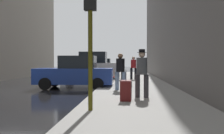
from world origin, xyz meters
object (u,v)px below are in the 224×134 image
object	(u,v)px
fire_hydrant	(112,76)
parked_dark_green_sedan	(100,68)
duffel_bag	(129,84)
pedestrian_with_fedora	(120,66)
pedestrian_with_beanie	(142,71)
pedestrian_in_red_jacket	(133,67)
parked_blue_sedan	(75,73)
parked_white_van	(91,67)
pedestrian_in_jeans	(120,69)
traffic_light	(90,14)
rolling_suitcase	(126,90)

from	to	relation	value
fire_hydrant	parked_dark_green_sedan	bearing A→B (deg)	101.11
duffel_bag	parked_dark_green_sedan	bearing A→B (deg)	102.79
fire_hydrant	pedestrian_with_fedora	size ratio (longest dim) A/B	0.40
pedestrian_with_beanie	pedestrian_in_red_jacket	bearing A→B (deg)	90.33
duffel_bag	parked_blue_sedan	bearing A→B (deg)	168.27
parked_white_van	pedestrian_in_jeans	size ratio (longest dim) A/B	2.70
pedestrian_in_jeans	pedestrian_with_fedora	size ratio (longest dim) A/B	0.96
traffic_light	rolling_suitcase	bearing A→B (deg)	61.90
fire_hydrant	traffic_light	distance (m)	10.30
parked_white_van	rolling_suitcase	xyz separation A→B (m)	(2.81, -11.33, -0.54)
pedestrian_with_beanie	pedestrian_with_fedora	bearing A→B (deg)	96.32
pedestrian_in_red_jacket	duffel_bag	bearing A→B (deg)	-93.84
parked_dark_green_sedan	rolling_suitcase	size ratio (longest dim) A/B	4.05
parked_dark_green_sedan	pedestrian_with_fedora	distance (m)	7.54
pedestrian_in_red_jacket	pedestrian_with_fedora	distance (m)	1.01
pedestrian_with_beanie	duffel_bag	distance (m)	3.90
parked_white_van	pedestrian_with_fedora	bearing A→B (deg)	-24.32
fire_hydrant	pedestrian_with_beanie	xyz separation A→B (m)	(1.59, -7.53, 0.64)
traffic_light	pedestrian_in_jeans	world-z (taller)	traffic_light
fire_hydrant	duffel_bag	bearing A→B (deg)	-73.18
pedestrian_in_jeans	duffel_bag	xyz separation A→B (m)	(0.40, 1.29, -0.81)
pedestrian_in_red_jacket	rolling_suitcase	distance (m)	10.41
pedestrian_in_red_jacket	pedestrian_with_fedora	bearing A→B (deg)	-174.43
parked_white_van	pedestrian_in_red_jacket	bearing A→B (deg)	-16.00
pedestrian_with_beanie	pedestrian_in_jeans	distance (m)	2.62
pedestrian_with_fedora	duffel_bag	distance (m)	5.88
rolling_suitcase	parked_blue_sedan	bearing A→B (deg)	118.83
pedestrian_in_red_jacket	pedestrian_with_fedora	size ratio (longest dim) A/B	0.96
parked_white_van	traffic_light	bearing A→B (deg)	-81.96
pedestrian_in_jeans	pedestrian_with_fedora	xyz separation A→B (m)	(-0.20, 7.08, 0.03)
traffic_light	pedestrian_in_red_jacket	xyz separation A→B (m)	(1.48, 12.17, -1.65)
pedestrian_with_beanie	pedestrian_in_jeans	size ratio (longest dim) A/B	1.04
parked_dark_green_sedan	traffic_light	world-z (taller)	traffic_light
pedestrian_with_beanie	pedestrian_with_fedora	world-z (taller)	same
traffic_light	duffel_bag	size ratio (longest dim) A/B	8.18
pedestrian_in_red_jacket	rolling_suitcase	xyz separation A→B (m)	(-0.52, -10.38, -0.61)
parked_white_van	parked_blue_sedan	bearing A→B (deg)	-90.00
parked_dark_green_sedan	duffel_bag	size ratio (longest dim) A/B	9.57
pedestrian_with_fedora	pedestrian_in_red_jacket	bearing A→B (deg)	5.57
parked_dark_green_sedan	parked_blue_sedan	bearing A→B (deg)	-90.00
parked_white_van	pedestrian_in_red_jacket	distance (m)	3.47
parked_white_van	pedestrian_in_red_jacket	size ratio (longest dim) A/B	2.70
pedestrian_with_fedora	parked_white_van	bearing A→B (deg)	155.68
traffic_light	pedestrian_with_fedora	distance (m)	12.19
parked_blue_sedan	rolling_suitcase	size ratio (longest dim) A/B	4.07
traffic_light	pedestrian_with_fedora	bearing A→B (deg)	87.73
pedestrian_with_fedora	rolling_suitcase	size ratio (longest dim) A/B	1.71
traffic_light	rolling_suitcase	distance (m)	3.05
rolling_suitcase	parked_white_van	bearing A→B (deg)	103.93
rolling_suitcase	duffel_bag	size ratio (longest dim) A/B	2.36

